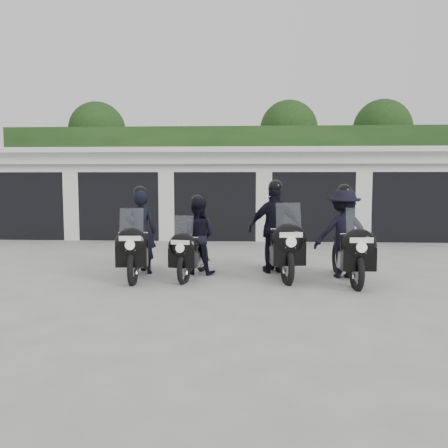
{
  "coord_description": "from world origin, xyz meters",
  "views": [
    {
      "loc": [
        1.09,
        -9.55,
        1.99
      ],
      "look_at": [
        0.57,
        0.24,
        1.05
      ],
      "focal_mm": 38.0,
      "sensor_mm": 36.0,
      "label": 1
    }
  ],
  "objects_px": {
    "police_bike_b": "(195,241)",
    "police_bike_c": "(277,233)",
    "police_bike_d": "(346,238)",
    "police_bike_a": "(139,240)"
  },
  "relations": [
    {
      "from": "police_bike_d",
      "to": "police_bike_a",
      "type": "bearing_deg",
      "value": 176.81
    },
    {
      "from": "police_bike_c",
      "to": "police_bike_b",
      "type": "bearing_deg",
      "value": 177.05
    },
    {
      "from": "police_bike_b",
      "to": "police_bike_d",
      "type": "height_order",
      "value": "police_bike_d"
    },
    {
      "from": "police_bike_a",
      "to": "police_bike_d",
      "type": "relative_size",
      "value": 0.98
    },
    {
      "from": "police_bike_b",
      "to": "police_bike_c",
      "type": "xyz_separation_m",
      "value": [
        1.69,
        0.19,
        0.14
      ]
    },
    {
      "from": "police_bike_c",
      "to": "police_bike_d",
      "type": "relative_size",
      "value": 1.04
    },
    {
      "from": "police_bike_d",
      "to": "police_bike_b",
      "type": "bearing_deg",
      "value": 173.46
    },
    {
      "from": "police_bike_b",
      "to": "police_bike_c",
      "type": "relative_size",
      "value": 0.84
    },
    {
      "from": "police_bike_b",
      "to": "police_bike_d",
      "type": "bearing_deg",
      "value": 5.89
    },
    {
      "from": "police_bike_c",
      "to": "police_bike_d",
      "type": "distance_m",
      "value": 1.39
    }
  ]
}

